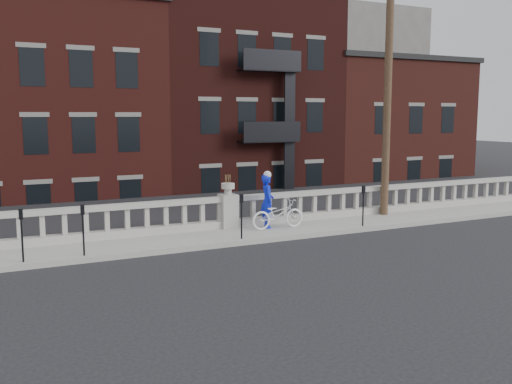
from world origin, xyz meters
The scene contains 12 objects.
ground centered at (0.00, 0.00, 0.00)m, with size 120.00×120.00×0.00m, color black.
sidewalk centered at (0.00, 3.00, 0.07)m, with size 32.00×2.20×0.15m, color #9B998F.
balustrade centered at (0.00, 3.95, 0.64)m, with size 28.00×0.34×1.03m.
planter_pedestal centered at (0.00, 3.95, 0.83)m, with size 0.55×0.55×1.76m.
lower_level centered at (0.56, 23.04, 2.63)m, with size 80.00×44.00×20.80m.
utility_pole centered at (6.20, 3.60, 5.24)m, with size 1.60×0.28×10.00m.
parking_meter_a centered at (-6.45, 2.15, 1.00)m, with size 0.10×0.09×1.36m.
parking_meter_b centered at (-4.95, 2.15, 1.00)m, with size 0.10×0.09×1.36m.
parking_meter_c centered at (-0.35, 2.15, 1.00)m, with size 0.10×0.09×1.36m.
parking_meter_d centered at (4.13, 2.15, 1.00)m, with size 0.10×0.09×1.36m.
bicycle centered at (1.37, 3.04, 0.63)m, with size 0.64×1.83×0.96m, color white.
cyclist centered at (1.14, 3.33, 1.04)m, with size 0.65×0.42×1.77m, color #0D1ECD.
Camera 1 is at (-7.42, -13.06, 3.86)m, focal length 40.00 mm.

